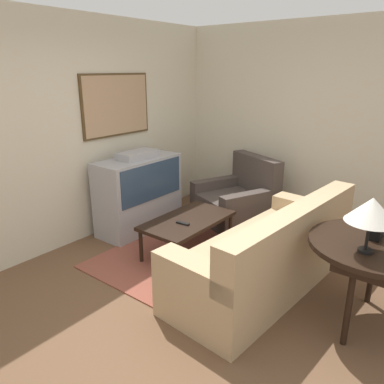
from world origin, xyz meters
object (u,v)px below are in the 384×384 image
(console_table, at_px, (375,251))
(couch, at_px, (268,256))
(mantel_clock, at_px, (377,228))
(armchair, at_px, (237,201))
(coffee_table, at_px, (188,222))
(table_lamp, at_px, (372,210))
(tv, at_px, (139,193))

(console_table, bearing_deg, couch, 88.34)
(console_table, height_order, mantel_clock, mantel_clock)
(armchair, xyz_separation_m, coffee_table, (-1.22, -0.07, 0.11))
(console_table, distance_m, table_lamp, 0.46)
(coffee_table, bearing_deg, mantel_clock, -89.64)
(coffee_table, xyz_separation_m, table_lamp, (-0.31, -1.97, 0.71))
(console_table, xyz_separation_m, table_lamp, (-0.22, 0.03, 0.41))
(armchair, relative_size, console_table, 1.17)
(tv, xyz_separation_m, coffee_table, (-0.15, -0.96, -0.12))
(mantel_clock, bearing_deg, armchair, 59.47)
(table_lamp, relative_size, mantel_clock, 2.48)
(couch, distance_m, armchair, 1.72)
(couch, bearing_deg, coffee_table, -89.24)
(coffee_table, relative_size, table_lamp, 2.56)
(tv, distance_m, console_table, 2.98)
(console_table, bearing_deg, coffee_table, 87.34)
(coffee_table, bearing_deg, table_lamp, -98.93)
(tv, distance_m, couch, 2.04)
(armchair, height_order, coffee_table, armchair)
(tv, bearing_deg, table_lamp, -99.00)
(couch, distance_m, mantel_clock, 1.05)
(couch, xyz_separation_m, console_table, (-0.03, -0.94, 0.37))
(tv, height_order, mantel_clock, tv)
(console_table, bearing_deg, armchair, 57.73)
(couch, bearing_deg, table_lamp, 79.25)
(armchair, relative_size, mantel_clock, 6.87)
(couch, distance_m, table_lamp, 1.22)
(tv, bearing_deg, console_table, -94.77)
(armchair, bearing_deg, couch, -25.82)
(table_lamp, bearing_deg, coffee_table, 81.07)
(console_table, height_order, table_lamp, table_lamp)
(armchair, distance_m, console_table, 2.49)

